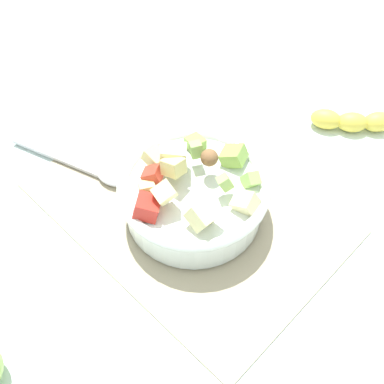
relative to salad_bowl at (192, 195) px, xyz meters
The scene contains 5 objects.
ground_plane 0.05m from the salad_bowl, 163.29° to the left, with size 2.40×2.40×0.00m, color silver.
placemat 0.05m from the salad_bowl, 163.29° to the left, with size 0.47×0.33×0.01m, color tan.
salad_bowl is the anchor object (origin of this frame).
serving_spoon 0.20m from the salad_bowl, 162.43° to the right, with size 0.23×0.10×0.01m.
banana_whole 0.35m from the salad_bowl, 77.84° to the left, with size 0.13×0.12×0.04m.
Camera 1 is at (0.33, -0.33, 0.65)m, focal length 46.61 mm.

